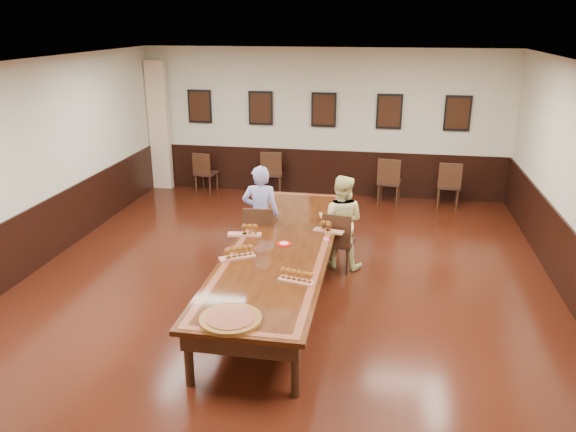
% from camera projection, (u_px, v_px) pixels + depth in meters
% --- Properties ---
extents(floor, '(8.00, 10.00, 0.02)m').
position_uv_depth(floor, '(282.00, 293.00, 8.17)').
color(floor, black).
rests_on(floor, ground).
extents(ceiling, '(8.00, 10.00, 0.02)m').
position_uv_depth(ceiling, '(281.00, 64.00, 7.10)').
color(ceiling, white).
rests_on(ceiling, floor).
extents(wall_back, '(8.00, 0.02, 3.20)m').
position_uv_depth(wall_back, '(324.00, 123.00, 12.29)').
color(wall_back, beige).
rests_on(wall_back, floor).
extents(wall_left, '(0.02, 10.00, 3.20)m').
position_uv_depth(wall_left, '(15.00, 173.00, 8.29)').
color(wall_left, beige).
rests_on(wall_left, floor).
extents(chair_man, '(0.52, 0.56, 1.01)m').
position_uv_depth(chair_man, '(260.00, 235.00, 8.94)').
color(chair_man, black).
rests_on(chair_man, floor).
extents(chair_woman, '(0.51, 0.55, 0.96)m').
position_uv_depth(chair_woman, '(339.00, 240.00, 8.79)').
color(chair_woman, black).
rests_on(chair_woman, floor).
extents(spare_chair_a, '(0.51, 0.54, 0.93)m').
position_uv_depth(spare_chair_a, '(206.00, 172.00, 12.78)').
color(spare_chair_a, black).
rests_on(spare_chair_a, floor).
extents(spare_chair_b, '(0.51, 0.55, 1.00)m').
position_uv_depth(spare_chair_b, '(272.00, 172.00, 12.62)').
color(spare_chair_b, black).
rests_on(spare_chair_b, floor).
extents(spare_chair_c, '(0.54, 0.58, 1.01)m').
position_uv_depth(spare_chair_c, '(390.00, 180.00, 11.94)').
color(spare_chair_c, black).
rests_on(spare_chair_c, floor).
extents(spare_chair_d, '(0.49, 0.53, 0.99)m').
position_uv_depth(spare_chair_d, '(449.00, 184.00, 11.72)').
color(spare_chair_d, black).
rests_on(spare_chair_d, floor).
extents(person_man, '(0.62, 0.44, 1.61)m').
position_uv_depth(person_man, '(261.00, 215.00, 8.95)').
color(person_man, '#4A58BB').
rests_on(person_man, floor).
extents(person_woman, '(0.82, 0.68, 1.50)m').
position_uv_depth(person_woman, '(341.00, 222.00, 8.79)').
color(person_woman, '#F2EC97').
rests_on(person_woman, floor).
extents(pink_phone, '(0.11, 0.16, 0.01)m').
position_uv_depth(pink_phone, '(326.00, 239.00, 8.08)').
color(pink_phone, '#EC4E72').
rests_on(pink_phone, conference_table).
extents(curtain, '(0.45, 0.18, 2.90)m').
position_uv_depth(curtain, '(159.00, 126.00, 12.78)').
color(curtain, '#D3B491').
rests_on(curtain, floor).
extents(wainscoting, '(8.00, 10.00, 1.00)m').
position_uv_depth(wainscoting, '(282.00, 260.00, 8.00)').
color(wainscoting, black).
rests_on(wainscoting, floor).
extents(conference_table, '(1.40, 5.00, 0.76)m').
position_uv_depth(conference_table, '(282.00, 253.00, 7.96)').
color(conference_table, black).
rests_on(conference_table, floor).
extents(posters, '(6.14, 0.04, 0.74)m').
position_uv_depth(posters, '(324.00, 110.00, 12.12)').
color(posters, black).
rests_on(posters, wall_back).
extents(flight_a, '(0.51, 0.21, 0.18)m').
position_uv_depth(flight_a, '(246.00, 230.00, 8.20)').
color(flight_a, '#AC6648').
rests_on(flight_a, conference_table).
extents(flight_b, '(0.47, 0.23, 0.17)m').
position_uv_depth(flight_b, '(328.00, 227.00, 8.35)').
color(flight_b, '#AC6648').
rests_on(flight_b, conference_table).
extents(flight_c, '(0.48, 0.38, 0.18)m').
position_uv_depth(flight_c, '(238.00, 253.00, 7.42)').
color(flight_c, '#AC6648').
rests_on(flight_c, conference_table).
extents(flight_d, '(0.46, 0.24, 0.17)m').
position_uv_depth(flight_d, '(296.00, 276.00, 6.75)').
color(flight_d, '#AC6648').
rests_on(flight_d, conference_table).
extents(red_plate_grp, '(0.21, 0.21, 0.03)m').
position_uv_depth(red_plate_grp, '(284.00, 244.00, 7.90)').
color(red_plate_grp, red).
rests_on(red_plate_grp, conference_table).
extents(carved_platter, '(0.84, 0.84, 0.05)m').
position_uv_depth(carved_platter, '(231.00, 319.00, 5.90)').
color(carved_platter, '#5F3813').
rests_on(carved_platter, conference_table).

